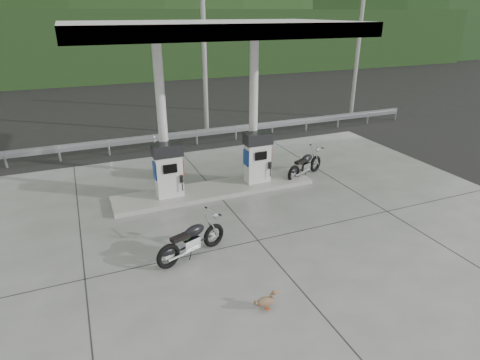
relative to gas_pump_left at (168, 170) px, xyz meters
name	(u,v)px	position (x,y,z in m)	size (l,w,h in m)	color
ground	(244,225)	(1.60, -2.50, -1.07)	(160.00, 160.00, 0.00)	black
forecourt_apron	(244,224)	(1.60, -2.50, -1.06)	(18.00, 14.00, 0.02)	slate
pump_island	(216,190)	(1.60, 0.00, -0.98)	(7.00, 1.40, 0.15)	gray
gas_pump_left	(168,170)	(0.00, 0.00, 0.00)	(0.95, 0.55, 1.80)	silver
gas_pump_right	(258,157)	(3.20, 0.00, 0.00)	(0.95, 0.55, 1.80)	silver
canopy_column_left	(162,119)	(0.00, 0.40, 1.60)	(0.30, 0.30, 5.00)	silver
canopy_column_right	(253,110)	(3.20, 0.40, 1.60)	(0.30, 0.30, 5.00)	silver
canopy_roof	(211,29)	(1.60, 0.00, 4.30)	(8.50, 5.00, 0.40)	silver
guardrail	(175,132)	(1.60, 5.50, -0.36)	(26.00, 0.16, 1.42)	#9A9BA1
road	(160,128)	(1.60, 9.00, -1.07)	(60.00, 7.00, 0.01)	black
utility_pole_b	(204,53)	(3.60, 7.00, 2.93)	(0.22, 0.22, 8.00)	gray
utility_pole_c	(358,47)	(12.60, 7.00, 2.93)	(0.22, 0.22, 8.00)	gray
tree_band	(114,45)	(1.60, 27.50, 1.93)	(80.00, 6.00, 6.00)	black
forested_hills	(94,51)	(1.60, 57.50, -1.07)	(100.00, 40.00, 140.00)	black
motorcycle_left	(192,240)	(-0.28, -3.54, -0.59)	(1.95, 0.62, 0.93)	black
motorcycle_right	(305,165)	(5.21, 0.04, -0.59)	(1.93, 0.61, 0.91)	black
duck	(265,302)	(0.57, -6.06, -0.87)	(0.51, 0.14, 0.37)	brown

